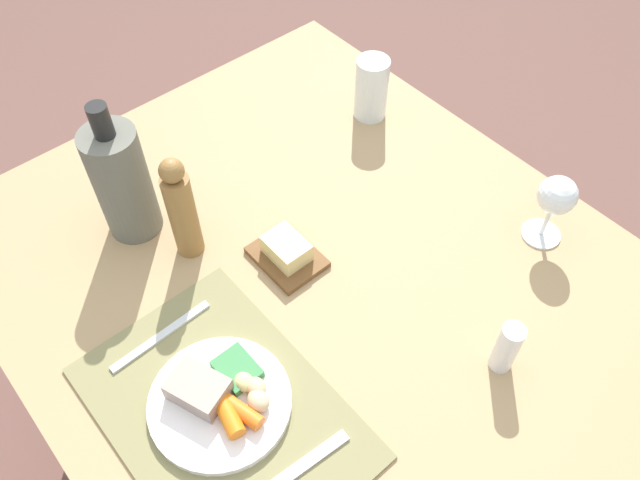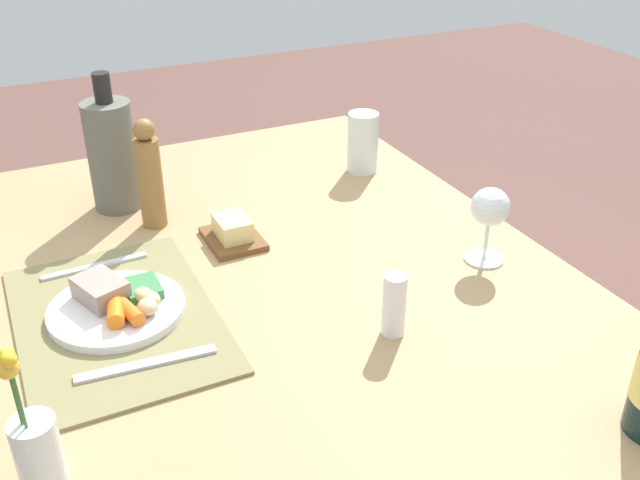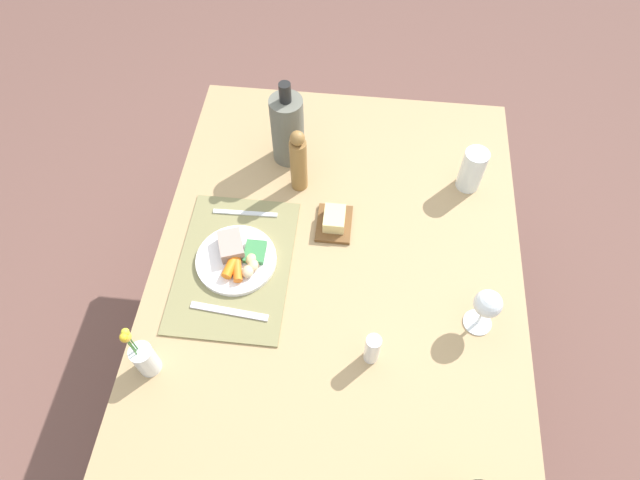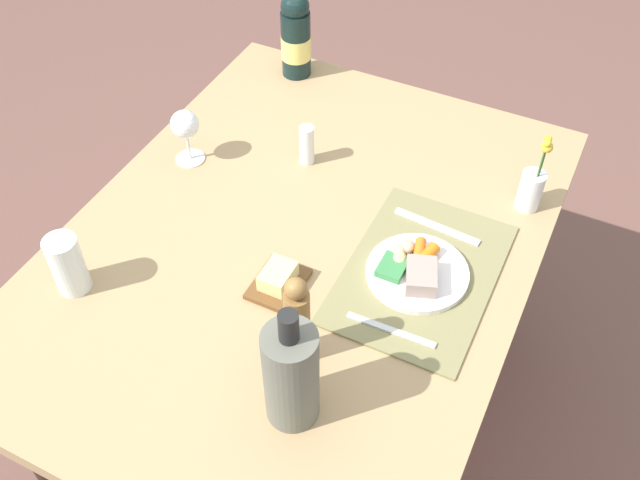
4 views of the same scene
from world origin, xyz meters
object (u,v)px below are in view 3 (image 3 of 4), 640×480
at_px(fork, 245,213).
at_px(pepper_mill, 298,161).
at_px(cooler_bottle, 288,129).
at_px(butter_dish, 334,221).
at_px(dining_table, 336,280).
at_px(water_tumbler, 471,172).
at_px(wine_glass, 487,305).
at_px(flower_vase, 144,357).
at_px(dinner_plate, 237,258).
at_px(salt_shaker, 372,349).
at_px(knife, 229,311).

bearing_deg(fork, pepper_mill, 130.08).
distance_m(cooler_bottle, butter_dish, 0.32).
height_order(dining_table, pepper_mill, pepper_mill).
xyz_separation_m(cooler_bottle, water_tumbler, (0.06, 0.56, -0.06)).
xyz_separation_m(wine_glass, flower_vase, (0.21, -0.81, -0.04)).
bearing_deg(dinner_plate, fork, -176.98).
distance_m(dinner_plate, salt_shaker, 0.45).
xyz_separation_m(dining_table, dinner_plate, (0.02, -0.27, 0.11)).
distance_m(dining_table, salt_shaker, 0.31).
height_order(dinner_plate, wine_glass, wine_glass).
distance_m(dinner_plate, water_tumbler, 0.73).
relative_size(dining_table, cooler_bottle, 4.70).
relative_size(fork, cooler_bottle, 0.66).
height_order(pepper_mill, water_tumbler, pepper_mill).
distance_m(dinner_plate, fork, 0.16).
distance_m(cooler_bottle, water_tumbler, 0.56).
bearing_deg(cooler_bottle, knife, -8.17).
bearing_deg(dining_table, water_tumbler, 131.35).
relative_size(water_tumbler, flower_vase, 0.68).
height_order(knife, pepper_mill, pepper_mill).
height_order(knife, salt_shaker, salt_shaker).
xyz_separation_m(fork, water_tumbler, (-0.18, 0.65, 0.05)).
bearing_deg(fork, salt_shaker, 42.86).
xyz_separation_m(knife, salt_shaker, (0.08, 0.37, 0.04)).
bearing_deg(fork, flower_vase, -18.91).
bearing_deg(wine_glass, dinner_plate, -99.98).
distance_m(knife, butter_dish, 0.40).
bearing_deg(pepper_mill, wine_glass, 51.95).
bearing_deg(dining_table, wine_glass, 70.31).
bearing_deg(pepper_mill, butter_dish, 40.98).
xyz_separation_m(fork, pepper_mill, (-0.13, 0.14, 0.10)).
height_order(fork, water_tumbler, water_tumbler).
distance_m(wine_glass, water_tumbler, 0.46).
distance_m(fork, salt_shaker, 0.56).
bearing_deg(knife, dinner_plate, -172.36).
height_order(dinner_plate, knife, dinner_plate).
bearing_deg(flower_vase, butter_dish, 138.94).
bearing_deg(cooler_bottle, dining_table, 25.95).
height_order(salt_shaker, flower_vase, flower_vase).
height_order(salt_shaker, butter_dish, salt_shaker).
distance_m(dinner_plate, flower_vase, 0.36).
bearing_deg(water_tumbler, salt_shaker, -24.16).
bearing_deg(knife, salt_shaker, 82.49).
xyz_separation_m(dinner_plate, fork, (-0.16, -0.01, -0.01)).
bearing_deg(dining_table, knife, -56.65).
height_order(dinner_plate, pepper_mill, pepper_mill).
xyz_separation_m(cooler_bottle, flower_vase, (0.72, -0.25, -0.06)).
bearing_deg(pepper_mill, cooler_bottle, -157.43).
xyz_separation_m(dining_table, wine_glass, (0.14, 0.38, 0.19)).
distance_m(fork, flower_vase, 0.51).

